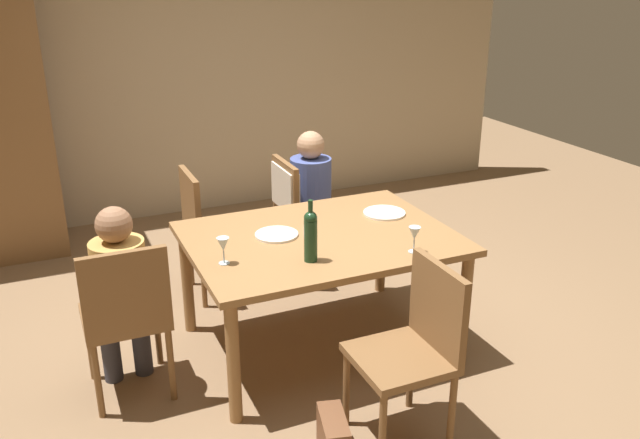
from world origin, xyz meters
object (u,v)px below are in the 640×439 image
chair_far_left (208,224)px  person_man_bearded (121,285)px  person_woman_host (314,193)px  dinner_plate_guest_left (384,213)px  chair_far_right (295,203)px  chair_near (416,341)px  dinner_plate_host (277,235)px  handbag (333,437)px  wine_glass_near_left (223,245)px  wine_glass_centre (414,234)px  dining_table (320,248)px  chair_left_end (126,311)px  wine_bottle_tall_green (311,234)px

chair_far_left → person_man_bearded: 1.18m
person_woman_host → dinner_plate_guest_left: 0.81m
chair_far_right → chair_near: size_ratio=1.00×
dinner_plate_host → handbag: 1.24m
person_woman_host → wine_glass_near_left: size_ratio=7.52×
person_woman_host → handbag: bearing=-20.7°
person_man_bearded → person_woman_host: bearing=31.4°
dinner_plate_guest_left → wine_glass_near_left: bearing=-164.7°
chair_far_right → wine_glass_centre: 1.41m
person_man_bearded → dining_table: bearing=-1.3°
dinner_plate_host → handbag: dinner_plate_host is taller
chair_far_left → wine_glass_near_left: 1.17m
chair_far_left → person_woman_host: (0.81, 0.00, 0.12)m
chair_left_end → person_man_bearded: size_ratio=0.85×
person_man_bearded → handbag: person_man_bearded is taller
person_man_bearded → handbag: bearing=-50.7°
wine_glass_near_left → handbag: bearing=-71.0°
dining_table → person_man_bearded: size_ratio=1.42×
wine_bottle_tall_green → dinner_plate_guest_left: size_ratio=1.28×
chair_far_left → wine_glass_near_left: bearing=-9.9°
chair_far_right → person_woman_host: bearing=90.0°
chair_left_end → dinner_plate_guest_left: (1.67, 0.25, 0.21)m
dinner_plate_guest_left → chair_near: bearing=-111.2°
person_woman_host → person_man_bearded: size_ratio=1.03×
chair_left_end → chair_far_left: same height
dinner_plate_guest_left → chair_left_end: bearing=-171.6°
wine_glass_centre → dinner_plate_host: bearing=139.4°
person_man_bearded → dinner_plate_host: 0.93m
wine_glass_near_left → handbag: 1.12m
wine_bottle_tall_green → wine_glass_centre: (0.57, -0.12, -0.05)m
wine_bottle_tall_green → dinner_plate_host: wine_bottle_tall_green is taller
chair_far_right → wine_glass_near_left: size_ratio=6.17×
wine_bottle_tall_green → dinner_plate_guest_left: 0.86m
wine_bottle_tall_green → chair_left_end: bearing=167.3°
chair_far_right → dinner_plate_host: chair_far_right is taller
chair_near → dinner_plate_host: (-0.32, 1.05, 0.21)m
chair_far_left → dinner_plate_host: (0.20, -0.86, 0.21)m
chair_near → handbag: 0.61m
dining_table → chair_near: chair_near is taller
wine_glass_near_left → dinner_plate_guest_left: 1.19m
person_man_bearded → wine_glass_near_left: 0.59m
chair_left_end → dinner_plate_guest_left: chair_left_end is taller
dining_table → wine_glass_centre: wine_glass_centre is taller
dinner_plate_host → dinner_plate_guest_left: (0.76, 0.06, 0.00)m
dining_table → wine_glass_near_left: bearing=-166.3°
chair_far_right → wine_glass_near_left: chair_far_right is taller
chair_far_right → person_woman_host: (0.15, 0.00, 0.05)m
wine_glass_near_left → dinner_plate_guest_left: bearing=15.3°
chair_left_end → person_man_bearded: 0.15m
person_man_bearded → dinner_plate_guest_left: bearing=4.6°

